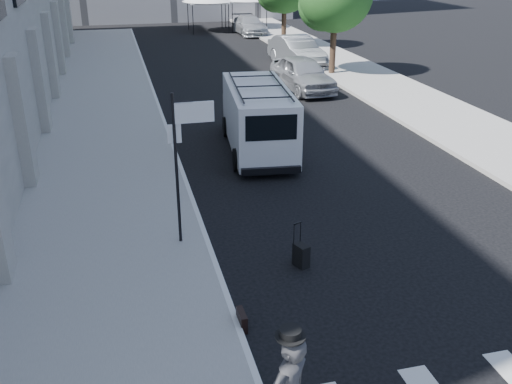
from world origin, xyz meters
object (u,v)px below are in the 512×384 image
suitcase (301,255)px  parked_car_b (297,51)px  parked_car_a (302,74)px  parked_car_c (249,25)px  briefcase (242,320)px  cargo_van (258,117)px

suitcase → parked_car_b: (6.73, 21.25, 0.57)m
parked_car_a → parked_car_c: (1.80, 18.34, -0.11)m
parked_car_c → suitcase: bearing=-103.1°
parked_car_a → parked_car_b: (1.57, 5.76, 0.03)m
parked_car_a → parked_car_b: parked_car_b is taller
briefcase → parked_car_c: 36.70m
parked_car_a → briefcase: bearing=-117.0°
parked_car_a → cargo_van: bearing=-123.6°
parked_car_b → parked_car_c: parked_car_b is taller
briefcase → cargo_van: size_ratio=0.07×
cargo_van → parked_car_b: bearing=72.9°
cargo_van → parked_car_c: bearing=83.0°
cargo_van → parked_car_c: 26.78m
cargo_van → parked_car_a: bearing=67.7°
suitcase → parked_car_b: bearing=51.5°
cargo_van → parked_car_a: 8.83m
parked_car_a → parked_car_b: 5.97m
briefcase → cargo_van: 9.98m
suitcase → parked_car_b: parked_car_b is taller
briefcase → parked_car_a: 18.65m
suitcase → parked_car_a: 16.34m
suitcase → cargo_van: size_ratio=0.17×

